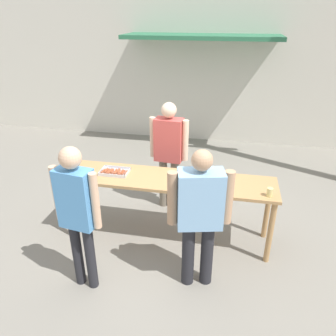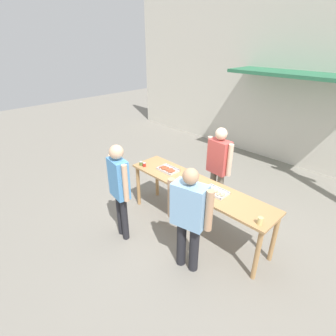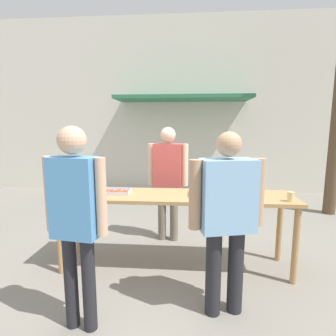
# 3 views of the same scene
# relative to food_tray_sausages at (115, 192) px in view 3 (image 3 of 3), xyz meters

# --- Properties ---
(ground_plane) EXTENTS (24.00, 24.00, 0.00)m
(ground_plane) POSITION_rel_food_tray_sausages_xyz_m (0.73, -0.01, -0.93)
(ground_plane) COLOR gray
(building_facade_back) EXTENTS (12.00, 1.11, 4.50)m
(building_facade_back) POSITION_rel_food_tray_sausages_xyz_m (0.73, 3.97, 1.32)
(building_facade_back) COLOR beige
(building_facade_back) RESTS_ON ground
(serving_table) EXTENTS (2.78, 0.64, 0.92)m
(serving_table) POSITION_rel_food_tray_sausages_xyz_m (0.73, -0.01, -0.12)
(serving_table) COLOR tan
(serving_table) RESTS_ON ground
(food_tray_sausages) EXTENTS (0.38, 0.26, 0.04)m
(food_tray_sausages) POSITION_rel_food_tray_sausages_xyz_m (0.00, 0.00, 0.00)
(food_tray_sausages) COLOR silver
(food_tray_sausages) RESTS_ON serving_table
(food_tray_buns) EXTENTS (0.39, 0.26, 0.06)m
(food_tray_buns) POSITION_rel_food_tray_sausages_xyz_m (1.09, -0.00, 0.01)
(food_tray_buns) COLOR silver
(food_tray_buns) RESTS_ON serving_table
(condiment_jar_mustard) EXTENTS (0.06, 0.06, 0.08)m
(condiment_jar_mustard) POSITION_rel_food_tray_sausages_xyz_m (-0.52, -0.22, 0.02)
(condiment_jar_mustard) COLOR #567A38
(condiment_jar_mustard) RESTS_ON serving_table
(condiment_jar_ketchup) EXTENTS (0.06, 0.06, 0.08)m
(condiment_jar_ketchup) POSITION_rel_food_tray_sausages_xyz_m (-0.44, -0.21, 0.02)
(condiment_jar_ketchup) COLOR #B22319
(condiment_jar_ketchup) RESTS_ON serving_table
(beer_cup) EXTENTS (0.07, 0.07, 0.11)m
(beer_cup) POSITION_rel_food_tray_sausages_xyz_m (1.99, -0.22, 0.04)
(beer_cup) COLOR #DBC67A
(beer_cup) RESTS_ON serving_table
(person_server_behind_table) EXTENTS (0.59, 0.27, 1.71)m
(person_server_behind_table) POSITION_rel_food_tray_sausages_xyz_m (0.59, 0.77, 0.09)
(person_server_behind_table) COLOR #756B5B
(person_server_behind_table) RESTS_ON ground
(person_customer_holding_hotdog) EXTENTS (0.54, 0.26, 1.72)m
(person_customer_holding_hotdog) POSITION_rel_food_tray_sausages_xyz_m (-0.01, -1.08, 0.11)
(person_customer_holding_hotdog) COLOR #232328
(person_customer_holding_hotdog) RESTS_ON ground
(person_customer_with_cup) EXTENTS (0.67, 0.36, 1.67)m
(person_customer_with_cup) POSITION_rel_food_tray_sausages_xyz_m (1.23, -0.79, 0.05)
(person_customer_with_cup) COLOR #232328
(person_customer_with_cup) RESTS_ON ground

